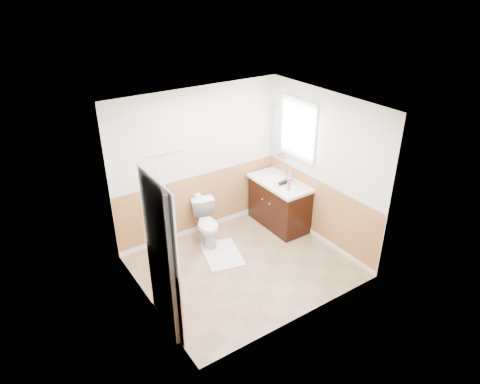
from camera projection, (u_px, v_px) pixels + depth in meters
floor at (244, 266)px, 6.60m from camera, size 3.00×3.00×0.00m
ceiling at (244, 107)px, 5.45m from camera, size 3.00×3.00×0.00m
wall_back at (199, 163)px, 6.98m from camera, size 3.00×0.00×3.00m
wall_front at (306, 237)px, 5.06m from camera, size 3.00×0.00×3.00m
wall_left at (143, 226)px, 5.28m from camera, size 0.00×3.00×3.00m
wall_right at (323, 170)px, 6.76m from camera, size 0.00×3.00×3.00m
wainscot_back at (201, 204)px, 7.32m from camera, size 3.00×0.00×3.00m
wainscot_front at (301, 286)px, 5.42m from camera, size 3.00×0.00×3.00m
wainscot_left at (150, 274)px, 5.63m from camera, size 0.00×2.60×2.60m
wainscot_right at (318, 211)px, 7.10m from camera, size 0.00×2.60×2.60m
toilet at (207, 224)px, 7.04m from camera, size 0.56×0.76×0.69m
bath_mat at (222, 254)px, 6.86m from camera, size 0.75×0.92×0.02m
vanity_cabinet at (279, 204)px, 7.51m from camera, size 0.55×1.10×0.80m
vanity_knob_left at (269, 204)px, 7.22m from camera, size 0.03×0.03×0.03m
vanity_knob_right at (262, 199)px, 7.37m from camera, size 0.03×0.03×0.03m
countertop at (280, 183)px, 7.31m from camera, size 0.60×1.15×0.05m
sink_basin at (275, 178)px, 7.41m from camera, size 0.36×0.36×0.02m
faucet at (283, 172)px, 7.47m from camera, size 0.02×0.02×0.14m
lotion_bottle at (289, 184)px, 6.95m from camera, size 0.05×0.05×0.22m
soap_dispenser at (289, 176)px, 7.25m from camera, size 0.11×0.11×0.20m
hair_dryer_body at (283, 183)px, 7.18m from camera, size 0.14×0.07×0.07m
hair_dryer_handle at (281, 185)px, 7.18m from camera, size 0.03×0.03×0.07m
mirror_panel at (279, 132)px, 7.42m from camera, size 0.02×0.35×0.90m
window_frame at (299, 129)px, 6.95m from camera, size 0.04×0.80×1.00m
window_glass at (299, 129)px, 6.96m from camera, size 0.01×0.70×0.90m
door at (168, 257)px, 5.11m from camera, size 0.29×0.78×2.04m
door_frame at (162, 258)px, 5.06m from camera, size 0.02×0.92×2.10m
door_knob at (161, 247)px, 5.41m from camera, size 0.06×0.06×0.06m
towel_bar at (168, 151)px, 6.51m from camera, size 0.62×0.02×0.02m
tp_holder_bar at (197, 197)px, 7.13m from camera, size 0.14×0.02×0.02m
tp_roll at (197, 197)px, 7.13m from camera, size 0.10×0.11×0.11m
tp_sheet at (198, 202)px, 7.18m from camera, size 0.10×0.01×0.16m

